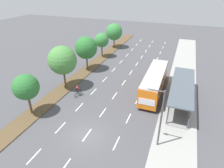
# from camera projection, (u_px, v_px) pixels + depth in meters

# --- Properties ---
(ground_plane) EXTENTS (140.00, 140.00, 0.00)m
(ground_plane) POSITION_uv_depth(u_px,v_px,m) (87.00, 135.00, 21.59)
(ground_plane) COLOR #4C4C51
(median_strip) EXTENTS (2.60, 52.00, 0.12)m
(median_strip) POSITION_uv_depth(u_px,v_px,m) (95.00, 63.00, 40.68)
(median_strip) COLOR brown
(median_strip) RESTS_ON ground
(sidewalk_right) EXTENTS (4.50, 52.00, 0.15)m
(sidewalk_right) POSITION_uv_depth(u_px,v_px,m) (183.00, 75.00, 35.18)
(sidewalk_right) COLOR #9E9E99
(sidewalk_right) RESTS_ON ground
(lane_divider_left) EXTENTS (0.14, 47.26, 0.01)m
(lane_divider_left) POSITION_uv_depth(u_px,v_px,m) (114.00, 70.00, 37.66)
(lane_divider_left) COLOR white
(lane_divider_left) RESTS_ON ground
(lane_divider_center) EXTENTS (0.14, 47.26, 0.01)m
(lane_divider_center) POSITION_uv_depth(u_px,v_px,m) (131.00, 72.00, 36.56)
(lane_divider_center) COLOR white
(lane_divider_center) RESTS_ON ground
(lane_divider_right) EXTENTS (0.14, 47.26, 0.01)m
(lane_divider_right) POSITION_uv_depth(u_px,v_px,m) (149.00, 75.00, 35.47)
(lane_divider_right) COLOR white
(lane_divider_right) RESTS_ON ground
(bus_shelter) EXTENTS (2.90, 11.81, 2.86)m
(bus_shelter) POSITION_uv_depth(u_px,v_px,m) (184.00, 92.00, 26.32)
(bus_shelter) COLOR gray
(bus_shelter) RESTS_ON sidewalk_right
(bus) EXTENTS (2.54, 11.29, 3.37)m
(bus) POSITION_uv_depth(u_px,v_px,m) (155.00, 80.00, 29.01)
(bus) COLOR orange
(bus) RESTS_ON ground
(cyclist) EXTENTS (0.46, 1.82, 1.71)m
(cyclist) POSITION_uv_depth(u_px,v_px,m) (78.00, 91.00, 28.78)
(cyclist) COLOR black
(cyclist) RESTS_ON ground
(median_tree_nearest) EXTENTS (3.17, 3.17, 5.42)m
(median_tree_nearest) POSITION_uv_depth(u_px,v_px,m) (26.00, 87.00, 23.27)
(median_tree_nearest) COLOR brown
(median_tree_nearest) RESTS_ON median_strip
(median_tree_second) EXTENTS (4.36, 4.36, 6.77)m
(median_tree_second) POSITION_uv_depth(u_px,v_px,m) (62.00, 60.00, 29.14)
(median_tree_second) COLOR brown
(median_tree_second) RESTS_ON median_strip
(median_tree_third) EXTENTS (4.13, 4.13, 6.36)m
(median_tree_third) POSITION_uv_depth(u_px,v_px,m) (86.00, 48.00, 35.56)
(median_tree_third) COLOR brown
(median_tree_third) RESTS_ON median_strip
(median_tree_fourth) EXTENTS (3.09, 3.09, 5.31)m
(median_tree_fourth) POSITION_uv_depth(u_px,v_px,m) (102.00, 40.00, 42.16)
(median_tree_fourth) COLOR brown
(median_tree_fourth) RESTS_ON median_strip
(median_tree_fifth) EXTENTS (4.12, 4.12, 6.01)m
(median_tree_fifth) POSITION_uv_depth(u_px,v_px,m) (114.00, 32.00, 48.32)
(median_tree_fifth) COLOR brown
(median_tree_fifth) RESTS_ON median_strip
(streetlight) EXTENTS (1.91, 0.24, 6.50)m
(streetlight) POSITION_uv_depth(u_px,v_px,m) (160.00, 115.00, 18.49)
(streetlight) COLOR #4C4C51
(streetlight) RESTS_ON sidewalk_right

